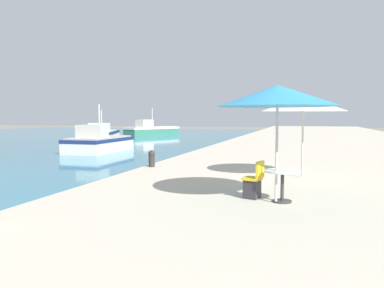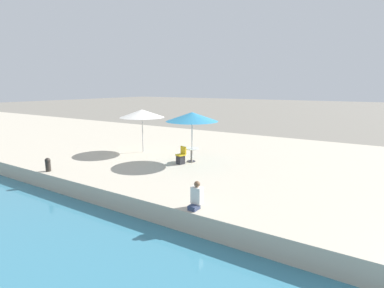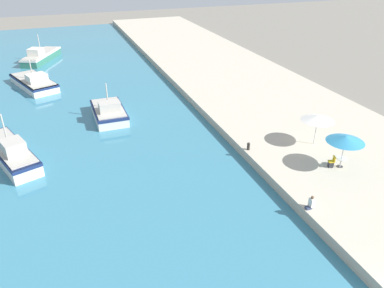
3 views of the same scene
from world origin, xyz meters
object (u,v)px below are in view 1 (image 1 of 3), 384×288
(cafe_chair_left, at_px, (253,185))
(cafe_umbrella_pink, at_px, (278,96))
(fishing_boat_mid, at_px, (99,142))
(fishing_boat_far, at_px, (102,134))
(fishing_boat_distant, at_px, (152,130))
(cafe_table, at_px, (282,179))
(mooring_bollard, at_px, (152,158))
(cafe_umbrella_white, at_px, (303,104))

(cafe_chair_left, bearing_deg, cafe_umbrella_pink, -104.22)
(fishing_boat_mid, xyz_separation_m, fishing_boat_far, (-7.22, 12.73, -0.04))
(fishing_boat_distant, xyz_separation_m, cafe_chair_left, (20.34, -41.89, 0.29))
(fishing_boat_distant, bearing_deg, cafe_table, -38.60)
(cafe_table, relative_size, mooring_bollard, 1.22)
(cafe_umbrella_pink, xyz_separation_m, mooring_bollard, (-5.12, 4.86, -2.09))
(fishing_boat_mid, xyz_separation_m, cafe_umbrella_white, (15.10, -12.90, 2.39))
(fishing_boat_mid, xyz_separation_m, cafe_umbrella_pink, (14.56, -16.83, 2.45))
(fishing_boat_mid, height_order, cafe_chair_left, fishing_boat_mid)
(fishing_boat_mid, height_order, mooring_bollard, fishing_boat_mid)
(cafe_umbrella_pink, height_order, mooring_bollard, cafe_umbrella_pink)
(fishing_boat_distant, height_order, cafe_umbrella_pink, fishing_boat_distant)
(cafe_umbrella_pink, relative_size, cafe_chair_left, 3.00)
(fishing_boat_mid, bearing_deg, fishing_boat_far, 118.99)
(cafe_umbrella_pink, bearing_deg, fishing_boat_mid, 130.87)
(fishing_boat_mid, relative_size, fishing_boat_far, 0.68)
(fishing_boat_far, height_order, cafe_table, fishing_boat_far)
(fishing_boat_mid, bearing_deg, cafe_umbrella_white, -41.06)
(fishing_boat_mid, relative_size, cafe_umbrella_pink, 2.23)
(cafe_umbrella_pink, xyz_separation_m, cafe_umbrella_white, (0.54, 3.93, -0.06))
(cafe_umbrella_white, xyz_separation_m, cafe_table, (-0.41, -3.80, -1.84))
(cafe_umbrella_pink, bearing_deg, mooring_bollard, 136.44)
(cafe_umbrella_white, bearing_deg, fishing_boat_distant, 119.26)
(fishing_boat_far, distance_m, cafe_table, 36.69)
(cafe_umbrella_white, distance_m, cafe_chair_left, 4.29)
(fishing_boat_far, distance_m, cafe_umbrella_white, 34.07)
(fishing_boat_far, bearing_deg, cafe_umbrella_white, -69.95)
(fishing_boat_mid, bearing_deg, cafe_chair_left, -50.27)
(cafe_table, height_order, cafe_chair_left, cafe_chair_left)
(cafe_table, bearing_deg, mooring_bollard, 137.93)
(cafe_table, distance_m, cafe_chair_left, 0.75)
(cafe_umbrella_white, bearing_deg, cafe_chair_left, -107.06)
(cafe_umbrella_pink, bearing_deg, fishing_boat_far, 126.38)
(fishing_boat_distant, bearing_deg, fishing_boat_far, -69.11)
(cafe_table, bearing_deg, cafe_chair_left, 164.04)
(fishing_boat_mid, bearing_deg, fishing_boat_distant, 103.46)
(fishing_boat_distant, height_order, mooring_bollard, fishing_boat_distant)
(fishing_boat_far, bearing_deg, fishing_boat_mid, -81.46)
(cafe_umbrella_white, xyz_separation_m, mooring_bollard, (-5.66, 0.93, -2.03))
(cafe_umbrella_pink, distance_m, cafe_umbrella_white, 3.97)
(fishing_boat_mid, height_order, cafe_umbrella_pink, fishing_boat_mid)
(cafe_table, bearing_deg, cafe_umbrella_pink, -135.51)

